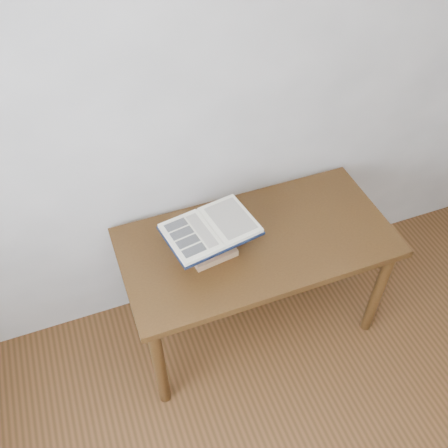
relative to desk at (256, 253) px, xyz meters
name	(u,v)px	position (x,y,z in m)	size (l,w,h in m)	color
desk	(256,253)	(0.00, 0.00, 0.00)	(1.32, 0.66, 0.71)	#432A10
book_stack	(209,239)	(-0.24, 0.02, 0.17)	(0.25, 0.21, 0.15)	#AE7859
open_book	(211,229)	(-0.24, 0.00, 0.26)	(0.44, 0.34, 0.03)	black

